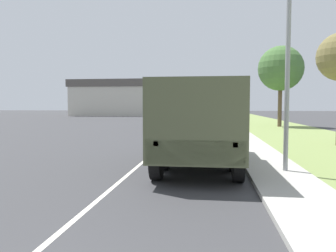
{
  "coord_description": "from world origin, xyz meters",
  "views": [
    {
      "loc": [
        2.45,
        -1.18,
        2.1
      ],
      "look_at": [
        0.84,
        11.4,
        1.3
      ],
      "focal_mm": 35.0,
      "sensor_mm": 36.0,
      "label": 1
    }
  ],
  "objects_px": {
    "car_second_ahead": "(171,119)",
    "car_fourth_ahead": "(181,115)",
    "car_third_ahead": "(205,116)",
    "lamp_post": "(281,33)",
    "car_nearest_ahead": "(200,124)",
    "military_truck": "(199,121)"
  },
  "relations": [
    {
      "from": "car_third_ahead",
      "to": "car_fourth_ahead",
      "type": "distance_m",
      "value": 10.77
    },
    {
      "from": "car_nearest_ahead",
      "to": "car_fourth_ahead",
      "type": "distance_m",
      "value": 27.15
    },
    {
      "from": "military_truck",
      "to": "car_fourth_ahead",
      "type": "distance_m",
      "value": 40.14
    },
    {
      "from": "car_third_ahead",
      "to": "lamp_post",
      "type": "height_order",
      "value": "lamp_post"
    },
    {
      "from": "car_nearest_ahead",
      "to": "car_fourth_ahead",
      "type": "relative_size",
      "value": 1.09
    },
    {
      "from": "car_third_ahead",
      "to": "car_fourth_ahead",
      "type": "xyz_separation_m",
      "value": [
        -3.84,
        10.06,
        -0.12
      ]
    },
    {
      "from": "car_nearest_ahead",
      "to": "lamp_post",
      "type": "distance_m",
      "value": 14.58
    },
    {
      "from": "car_fourth_ahead",
      "to": "car_nearest_ahead",
      "type": "bearing_deg",
      "value": -82.12
    },
    {
      "from": "car_nearest_ahead",
      "to": "car_fourth_ahead",
      "type": "bearing_deg",
      "value": 97.88
    },
    {
      "from": "car_second_ahead",
      "to": "car_third_ahead",
      "type": "xyz_separation_m",
      "value": [
        3.28,
        8.04,
        0.05
      ]
    },
    {
      "from": "lamp_post",
      "to": "car_nearest_ahead",
      "type": "bearing_deg",
      "value": 101.37
    },
    {
      "from": "car_fourth_ahead",
      "to": "car_second_ahead",
      "type": "bearing_deg",
      "value": -88.22
    },
    {
      "from": "military_truck",
      "to": "lamp_post",
      "type": "distance_m",
      "value": 3.7
    },
    {
      "from": "car_second_ahead",
      "to": "car_third_ahead",
      "type": "distance_m",
      "value": 8.68
    },
    {
      "from": "car_nearest_ahead",
      "to": "military_truck",
      "type": "bearing_deg",
      "value": -88.44
    },
    {
      "from": "military_truck",
      "to": "lamp_post",
      "type": "xyz_separation_m",
      "value": [
        2.43,
        -0.85,
        2.66
      ]
    },
    {
      "from": "military_truck",
      "to": "car_fourth_ahead",
      "type": "bearing_deg",
      "value": 95.83
    },
    {
      "from": "military_truck",
      "to": "car_nearest_ahead",
      "type": "xyz_separation_m",
      "value": [
        -0.36,
        13.02,
        -0.86
      ]
    },
    {
      "from": "car_second_ahead",
      "to": "car_fourth_ahead",
      "type": "height_order",
      "value": "car_second_ahead"
    },
    {
      "from": "car_second_ahead",
      "to": "car_third_ahead",
      "type": "bearing_deg",
      "value": 67.78
    },
    {
      "from": "car_second_ahead",
      "to": "lamp_post",
      "type": "relative_size",
      "value": 0.57
    },
    {
      "from": "military_truck",
      "to": "lamp_post",
      "type": "bearing_deg",
      "value": -19.2
    }
  ]
}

